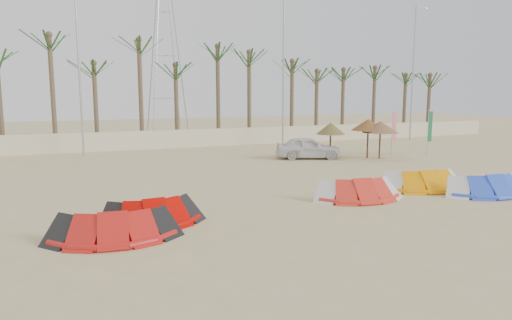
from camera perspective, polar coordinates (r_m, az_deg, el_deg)
name	(u,v)px	position (r m, az deg, el deg)	size (l,w,h in m)	color
ground	(337,234)	(13.27, 10.13, -9.09)	(120.00, 120.00, 0.00)	tan
boundary_wall	(171,139)	(33.50, -10.58, 2.60)	(60.00, 0.30, 1.30)	beige
palm_line	(173,59)	(35.03, -10.28, 12.34)	(52.00, 4.00, 7.70)	brown
lamp_b	(79,63)	(30.68, -21.21, 11.23)	(1.25, 0.14, 11.00)	#A5A8AD
lamp_c	(284,68)	(34.12, 3.50, 11.43)	(1.25, 0.14, 11.00)	#A5A8AD
lamp_d	(413,71)	(40.82, 19.08, 10.49)	(1.25, 0.14, 11.00)	#A5A8AD
pylon	(168,140)	(39.61, -10.97, 2.52)	(3.00, 3.00, 14.00)	#A5A8AD
kite_red_left	(112,223)	(13.25, -17.51, -7.48)	(3.58, 1.85, 0.90)	red
kite_red_mid	(151,210)	(14.40, -13.00, -6.06)	(3.19, 1.69, 0.90)	#B50500
kite_red_right	(354,188)	(17.61, 12.20, -3.38)	(3.52, 1.92, 0.90)	red
kite_orange	(419,178)	(20.22, 19.70, -2.17)	(3.84, 2.01, 0.90)	orange
kite_blue	(482,183)	(20.15, 26.39, -2.59)	(3.69, 1.85, 0.90)	blue
parasol_left	(331,128)	(28.01, 9.32, 3.91)	(1.78, 1.78, 2.17)	#4C331E
parasol_mid	(380,127)	(28.42, 15.29, 4.01)	(2.18, 2.18, 2.28)	#4C331E
parasol_right	(368,125)	(28.63, 13.86, 4.30)	(2.07, 2.07, 2.39)	#4C331E
flag_pink	(394,128)	(30.44, 16.91, 3.80)	(0.44, 0.16, 2.88)	#A5A8AD
flag_green	(430,128)	(30.98, 20.93, 3.77)	(0.45, 0.11, 2.95)	#A5A8AD
car	(308,148)	(27.76, 6.52, 1.53)	(1.56, 3.89, 1.32)	silver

